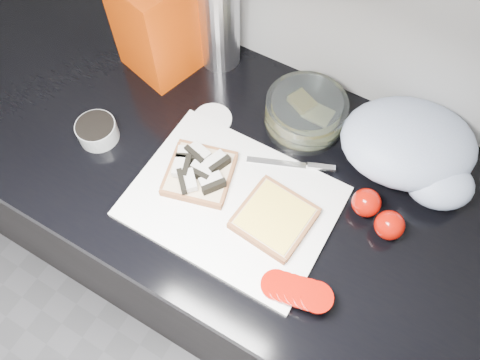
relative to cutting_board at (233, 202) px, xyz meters
name	(u,v)px	position (x,y,z in m)	size (l,w,h in m)	color
base_cabinet	(237,243)	(-0.04, 0.09, -0.48)	(3.50, 0.60, 0.86)	black
countertop	(236,166)	(-0.04, 0.09, -0.03)	(3.50, 0.64, 0.04)	black
cutting_board	(233,202)	(0.00, 0.00, 0.00)	(0.40, 0.30, 0.01)	white
bread_left	(199,172)	(-0.09, 0.02, 0.02)	(0.17, 0.17, 0.04)	beige
bread_right	(274,218)	(0.09, 0.00, 0.02)	(0.15, 0.15, 0.02)	beige
tomato_slices	(296,291)	(0.19, -0.11, 0.02)	(0.15, 0.08, 0.03)	#A60D03
knife	(302,165)	(0.08, 0.14, 0.01)	(0.18, 0.08, 0.01)	silver
seed_tub	(97,130)	(-0.34, -0.01, 0.02)	(0.09, 0.09, 0.04)	#9EA3A2
tub_lid	(212,119)	(-0.15, 0.16, 0.00)	(0.09, 0.09, 0.01)	white
glass_bowl	(305,113)	(0.04, 0.25, 0.03)	(0.18, 0.18, 0.07)	silver
bread_bag	(156,24)	(-0.34, 0.25, 0.11)	(0.15, 0.14, 0.24)	#E13503
steel_canister	(219,22)	(-0.23, 0.33, 0.11)	(0.09, 0.09, 0.23)	silver
grocery_bag	(412,149)	(0.27, 0.27, 0.05)	(0.34, 0.30, 0.12)	silver
whole_tomatoes	(378,214)	(0.26, 0.11, 0.02)	(0.12, 0.08, 0.06)	#A60D03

